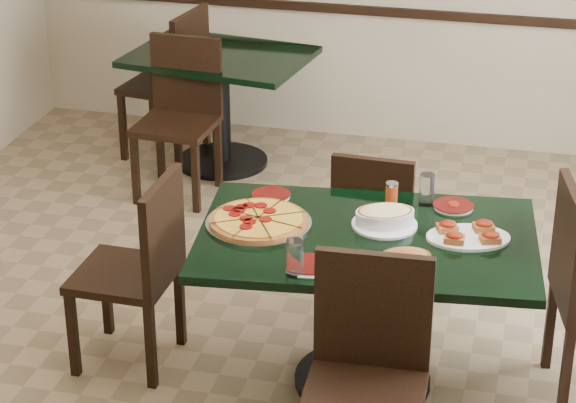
% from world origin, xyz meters
% --- Properties ---
extents(floor, '(5.50, 5.50, 0.00)m').
position_xyz_m(floor, '(0.00, 0.00, 0.00)').
color(floor, '#7D6648').
rests_on(floor, ground).
extents(room_shell, '(5.50, 5.50, 5.50)m').
position_xyz_m(room_shell, '(1.02, 1.73, 1.17)').
color(room_shell, white).
rests_on(room_shell, floor).
extents(main_table, '(1.53, 1.08, 0.75)m').
position_xyz_m(main_table, '(0.37, -0.21, 0.57)').
color(main_table, black).
rests_on(main_table, floor).
extents(back_table, '(1.20, 0.94, 0.75)m').
position_xyz_m(back_table, '(-0.98, 2.06, 0.52)').
color(back_table, black).
rests_on(back_table, floor).
extents(chair_far, '(0.41, 0.41, 0.86)m').
position_xyz_m(chair_far, '(0.30, 0.48, 0.48)').
color(chair_far, black).
rests_on(chair_far, floor).
extents(chair_near, '(0.47, 0.47, 0.97)m').
position_xyz_m(chair_near, '(0.50, -0.89, 0.55)').
color(chair_near, black).
rests_on(chair_near, floor).
extents(chair_left, '(0.45, 0.45, 0.94)m').
position_xyz_m(chair_left, '(-0.64, -0.28, 0.53)').
color(chair_left, black).
rests_on(chair_left, floor).
extents(back_chair_near, '(0.47, 0.47, 0.96)m').
position_xyz_m(back_chair_near, '(-1.09, 1.61, 0.54)').
color(back_chair_near, black).
rests_on(back_chair_near, floor).
extents(back_chair_left, '(0.53, 0.53, 1.00)m').
position_xyz_m(back_chair_left, '(-1.30, 2.11, 0.56)').
color(back_chair_left, black).
rests_on(back_chair_left, floor).
extents(pepperoni_pizza, '(0.46, 0.46, 0.04)m').
position_xyz_m(pepperoni_pizza, '(-0.10, -0.22, 0.77)').
color(pepperoni_pizza, '#B4B5BC').
rests_on(pepperoni_pizza, main_table).
extents(lasagna_casserole, '(0.30, 0.29, 0.09)m').
position_xyz_m(lasagna_casserole, '(0.43, -0.10, 0.80)').
color(lasagna_casserole, silver).
rests_on(lasagna_casserole, main_table).
extents(bread_basket, '(0.24, 0.20, 0.09)m').
position_xyz_m(bread_basket, '(0.57, -0.46, 0.79)').
color(bread_basket, brown).
rests_on(bread_basket, main_table).
extents(bruschetta_platter, '(0.41, 0.32, 0.05)m').
position_xyz_m(bruschetta_platter, '(0.80, -0.14, 0.77)').
color(bruschetta_platter, silver).
rests_on(bruschetta_platter, main_table).
extents(side_plate_near, '(0.18, 0.18, 0.02)m').
position_xyz_m(side_plate_near, '(0.20, -0.54, 0.76)').
color(side_plate_near, silver).
rests_on(side_plate_near, main_table).
extents(side_plate_far_r, '(0.18, 0.18, 0.03)m').
position_xyz_m(side_plate_far_r, '(0.70, 0.16, 0.76)').
color(side_plate_far_r, silver).
rests_on(side_plate_far_r, main_table).
extents(side_plate_far_l, '(0.18, 0.18, 0.02)m').
position_xyz_m(side_plate_far_l, '(-0.12, 0.07, 0.76)').
color(side_plate_far_l, silver).
rests_on(side_plate_far_l, main_table).
extents(napkin_setting, '(0.19, 0.19, 0.01)m').
position_xyz_m(napkin_setting, '(0.24, -0.55, 0.75)').
color(napkin_setting, white).
rests_on(napkin_setting, main_table).
extents(water_glass_a, '(0.07, 0.07, 0.15)m').
position_xyz_m(water_glass_a, '(0.58, 0.16, 0.82)').
color(water_glass_a, silver).
rests_on(water_glass_a, main_table).
extents(water_glass_b, '(0.07, 0.07, 0.15)m').
position_xyz_m(water_glass_b, '(0.15, -0.62, 0.83)').
color(water_glass_b, silver).
rests_on(water_glass_b, main_table).
extents(pepper_shaker, '(0.06, 0.06, 0.10)m').
position_xyz_m(pepper_shaker, '(0.42, 0.14, 0.80)').
color(pepper_shaker, '#AE3612').
rests_on(pepper_shaker, main_table).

